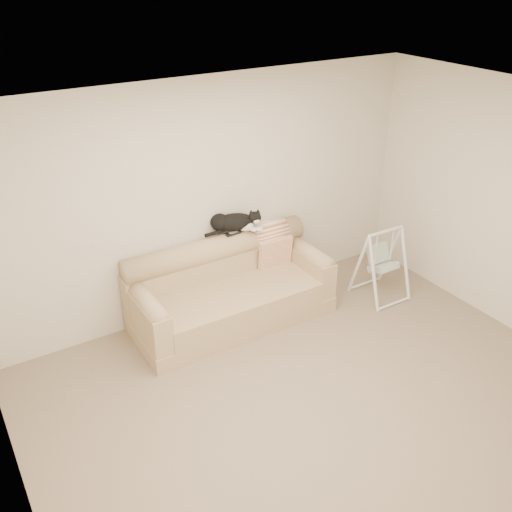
{
  "coord_description": "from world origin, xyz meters",
  "views": [
    {
      "loc": [
        -2.57,
        -3.1,
        3.64
      ],
      "look_at": [
        0.12,
        1.27,
        0.9
      ],
      "focal_mm": 40.0,
      "sensor_mm": 36.0,
      "label": 1
    }
  ],
  "objects_px": {
    "remote_b": "(249,229)",
    "baby_swing": "(382,263)",
    "tuxedo_cat": "(234,222)",
    "sofa": "(229,290)",
    "remote_a": "(233,233)"
  },
  "relations": [
    {
      "from": "remote_b",
      "to": "baby_swing",
      "type": "relative_size",
      "value": 0.2
    },
    {
      "from": "baby_swing",
      "to": "tuxedo_cat",
      "type": "bearing_deg",
      "value": 152.74
    },
    {
      "from": "sofa",
      "to": "baby_swing",
      "type": "bearing_deg",
      "value": -16.57
    },
    {
      "from": "sofa",
      "to": "tuxedo_cat",
      "type": "bearing_deg",
      "value": 48.54
    },
    {
      "from": "remote_b",
      "to": "tuxedo_cat",
      "type": "bearing_deg",
      "value": 168.96
    },
    {
      "from": "sofa",
      "to": "baby_swing",
      "type": "height_order",
      "value": "sofa"
    },
    {
      "from": "sofa",
      "to": "remote_b",
      "type": "bearing_deg",
      "value": 29.4
    },
    {
      "from": "sofa",
      "to": "tuxedo_cat",
      "type": "relative_size",
      "value": 3.38
    },
    {
      "from": "sofa",
      "to": "remote_a",
      "type": "height_order",
      "value": "remote_a"
    },
    {
      "from": "sofa",
      "to": "remote_b",
      "type": "height_order",
      "value": "remote_b"
    },
    {
      "from": "sofa",
      "to": "tuxedo_cat",
      "type": "distance_m",
      "value": 0.75
    },
    {
      "from": "tuxedo_cat",
      "to": "baby_swing",
      "type": "height_order",
      "value": "tuxedo_cat"
    },
    {
      "from": "sofa",
      "to": "baby_swing",
      "type": "xyz_separation_m",
      "value": [
        1.76,
        -0.52,
        0.08
      ]
    },
    {
      "from": "remote_b",
      "to": "tuxedo_cat",
      "type": "distance_m",
      "value": 0.21
    },
    {
      "from": "remote_b",
      "to": "baby_swing",
      "type": "height_order",
      "value": "remote_b"
    }
  ]
}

